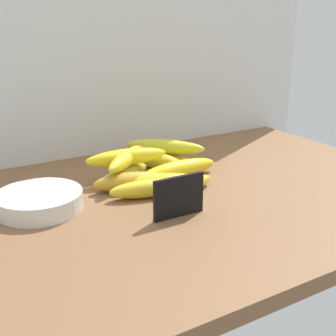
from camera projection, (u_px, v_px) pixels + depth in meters
The scene contains 15 objects.
counter_top at pixel (198, 197), 101.18cm from camera, with size 110.00×76.00×3.00cm, color brown.
back_wall at pixel (120, 36), 121.88cm from camera, with size 130.00×2.00×70.00cm, color silver.
chalkboard_sign at pixel (179, 198), 87.21cm from camera, with size 11.00×1.80×8.40cm.
fruit_bowl at pixel (40, 201), 90.79cm from camera, with size 17.48×17.48×3.77cm, color silver.
banana_0 at pixel (154, 160), 115.32cm from camera, with size 17.28×4.38×4.38cm, color yellow.
banana_1 at pixel (124, 175), 105.10cm from camera, with size 16.44×3.97×3.97cm, color gold.
banana_2 at pixel (150, 188), 97.04cm from camera, with size 17.82×4.01×4.01cm, color yellow.
banana_3 at pixel (130, 182), 100.54cm from camera, with size 16.60×4.27×4.27cm, color gold.
banana_4 at pixel (160, 182), 100.84cm from camera, with size 19.95×3.97×3.97cm, color yellow.
banana_5 at pixel (189, 186), 99.11cm from camera, with size 15.32×3.32×3.32cm, color gold.
banana_6 at pixel (179, 169), 108.15cm from camera, with size 20.66×4.38×4.38cm, color yellow.
banana_7 at pixel (167, 159), 117.98cm from camera, with size 16.57×3.28×3.28cm, color yellow.
banana_8 at pixel (164, 147), 115.73cm from camera, with size 20.90×3.84×3.84cm, color gold.
banana_9 at pixel (127, 157), 105.09cm from camera, with size 19.63×3.97×3.97cm, color yellow.
banana_10 at pixel (127, 158), 104.82cm from camera, with size 18.91×3.64×3.64cm, color yellow.
Camera 1 is at (-53.36, -76.93, 41.03)cm, focal length 47.88 mm.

